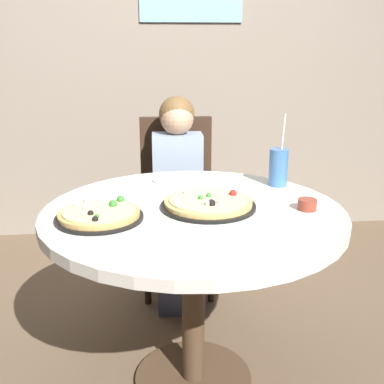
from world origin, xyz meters
TOP-DOWN VIEW (x-y plane):
  - ground_plane at (0.00, 0.00)m, footprint 8.00×8.00m
  - wall_with_window at (0.00, 1.76)m, footprint 5.20×0.14m
  - dining_table at (0.00, 0.00)m, footprint 1.12×1.12m
  - chair_wooden at (0.00, 0.89)m, footprint 0.41×0.41m
  - diner_child at (-0.00, 0.70)m, footprint 0.27×0.42m
  - pizza_veggie at (0.06, 0.01)m, footprint 0.36×0.36m
  - pizza_cheese at (-0.34, -0.07)m, footprint 0.31×0.31m
  - soda_cup at (0.39, 0.27)m, footprint 0.08×0.08m
  - sauce_bowl at (0.41, -0.05)m, footprint 0.07×0.07m
  - plate_small at (-0.05, 0.39)m, footprint 0.18×0.18m

SIDE VIEW (x-z plane):
  - ground_plane at x=0.00m, z-range 0.00..0.00m
  - diner_child at x=0.00m, z-range -0.06..1.02m
  - chair_wooden at x=0.00m, z-range 0.06..1.01m
  - dining_table at x=0.00m, z-range 0.27..1.02m
  - plate_small at x=-0.05m, z-range 0.75..0.76m
  - pizza_veggie at x=0.06m, z-range 0.74..0.79m
  - pizza_cheese at x=-0.34m, z-range 0.74..0.79m
  - sauce_bowl at x=0.41m, z-range 0.75..0.79m
  - soda_cup at x=0.39m, z-range 0.68..0.98m
  - wall_with_window at x=0.00m, z-range 0.00..2.90m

